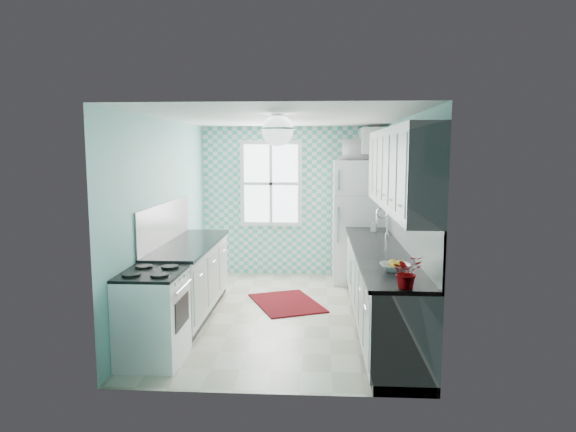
# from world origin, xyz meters

# --- Properties ---
(floor) EXTENTS (3.00, 4.40, 0.02)m
(floor) POSITION_xyz_m (0.00, 0.00, -0.01)
(floor) COLOR beige
(floor) RESTS_ON ground
(ceiling) EXTENTS (3.00, 4.40, 0.02)m
(ceiling) POSITION_xyz_m (0.00, 0.00, 2.51)
(ceiling) COLOR white
(ceiling) RESTS_ON wall_back
(wall_back) EXTENTS (3.00, 0.02, 2.50)m
(wall_back) POSITION_xyz_m (0.00, 2.21, 1.25)
(wall_back) COLOR #77BEB6
(wall_back) RESTS_ON floor
(wall_front) EXTENTS (3.00, 0.02, 2.50)m
(wall_front) POSITION_xyz_m (0.00, -2.21, 1.25)
(wall_front) COLOR #77BEB6
(wall_front) RESTS_ON floor
(wall_left) EXTENTS (0.02, 4.40, 2.50)m
(wall_left) POSITION_xyz_m (-1.51, 0.00, 1.25)
(wall_left) COLOR #77BEB6
(wall_left) RESTS_ON floor
(wall_right) EXTENTS (0.02, 4.40, 2.50)m
(wall_right) POSITION_xyz_m (1.51, 0.00, 1.25)
(wall_right) COLOR #77BEB6
(wall_right) RESTS_ON floor
(accent_wall) EXTENTS (3.00, 0.01, 2.50)m
(accent_wall) POSITION_xyz_m (0.00, 2.19, 1.25)
(accent_wall) COLOR #50BEAB
(accent_wall) RESTS_ON wall_back
(window) EXTENTS (1.04, 0.05, 1.44)m
(window) POSITION_xyz_m (-0.35, 2.16, 1.55)
(window) COLOR white
(window) RESTS_ON wall_back
(backsplash_right) EXTENTS (0.02, 3.60, 0.51)m
(backsplash_right) POSITION_xyz_m (1.49, -0.40, 1.20)
(backsplash_right) COLOR white
(backsplash_right) RESTS_ON wall_right
(backsplash_left) EXTENTS (0.02, 2.15, 0.51)m
(backsplash_left) POSITION_xyz_m (-1.49, -0.07, 1.20)
(backsplash_left) COLOR white
(backsplash_left) RESTS_ON wall_left
(upper_cabinets_right) EXTENTS (0.33, 3.20, 0.90)m
(upper_cabinets_right) POSITION_xyz_m (1.33, -0.60, 1.90)
(upper_cabinets_right) COLOR silver
(upper_cabinets_right) RESTS_ON wall_right
(upper_cabinet_fridge) EXTENTS (0.40, 0.74, 0.40)m
(upper_cabinet_fridge) POSITION_xyz_m (1.30, 1.83, 2.25)
(upper_cabinet_fridge) COLOR silver
(upper_cabinet_fridge) RESTS_ON wall_right
(ceiling_light) EXTENTS (0.34, 0.34, 0.35)m
(ceiling_light) POSITION_xyz_m (0.00, -0.80, 2.32)
(ceiling_light) COLOR silver
(ceiling_light) RESTS_ON ceiling
(base_cabinets_right) EXTENTS (0.60, 3.60, 0.90)m
(base_cabinets_right) POSITION_xyz_m (1.20, -0.40, 0.45)
(base_cabinets_right) COLOR white
(base_cabinets_right) RESTS_ON floor
(countertop_right) EXTENTS (0.63, 3.60, 0.04)m
(countertop_right) POSITION_xyz_m (1.19, -0.40, 0.92)
(countertop_right) COLOR black
(countertop_right) RESTS_ON base_cabinets_right
(base_cabinets_left) EXTENTS (0.60, 2.15, 0.90)m
(base_cabinets_left) POSITION_xyz_m (-1.20, -0.07, 0.45)
(base_cabinets_left) COLOR white
(base_cabinets_left) RESTS_ON floor
(countertop_left) EXTENTS (0.63, 2.15, 0.04)m
(countertop_left) POSITION_xyz_m (-1.19, -0.07, 0.92)
(countertop_left) COLOR black
(countertop_left) RESTS_ON base_cabinets_left
(fridge) EXTENTS (0.85, 0.84, 1.95)m
(fridge) POSITION_xyz_m (1.11, 1.80, 0.98)
(fridge) COLOR silver
(fridge) RESTS_ON floor
(stove) EXTENTS (0.60, 0.74, 0.90)m
(stove) POSITION_xyz_m (-1.20, -1.53, 0.47)
(stove) COLOR white
(stove) RESTS_ON floor
(sink) EXTENTS (0.50, 0.42, 0.53)m
(sink) POSITION_xyz_m (1.20, 0.51, 0.93)
(sink) COLOR silver
(sink) RESTS_ON countertop_right
(rug) EXTENTS (1.18, 1.36, 0.02)m
(rug) POSITION_xyz_m (0.02, 0.45, 0.01)
(rug) COLOR maroon
(rug) RESTS_ON floor
(dish_towel) EXTENTS (0.01, 0.21, 0.31)m
(dish_towel) POSITION_xyz_m (0.89, 0.44, 0.48)
(dish_towel) COLOR #599A93
(dish_towel) RESTS_ON base_cabinets_right
(fruit_bowl) EXTENTS (0.31, 0.31, 0.07)m
(fruit_bowl) POSITION_xyz_m (1.20, -1.47, 0.98)
(fruit_bowl) COLOR white
(fruit_bowl) RESTS_ON countertop_right
(potted_plant) EXTENTS (0.33, 0.31, 0.29)m
(potted_plant) POSITION_xyz_m (1.20, -2.10, 1.08)
(potted_plant) COLOR #A90A1E
(potted_plant) RESTS_ON countertop_right
(soap_bottle) EXTENTS (0.10, 0.10, 0.17)m
(soap_bottle) POSITION_xyz_m (1.25, 0.98, 1.03)
(soap_bottle) COLOR #A3BBCB
(soap_bottle) RESTS_ON countertop_right
(microwave) EXTENTS (0.61, 0.43, 0.32)m
(microwave) POSITION_xyz_m (1.11, 1.80, 2.11)
(microwave) COLOR white
(microwave) RESTS_ON fridge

